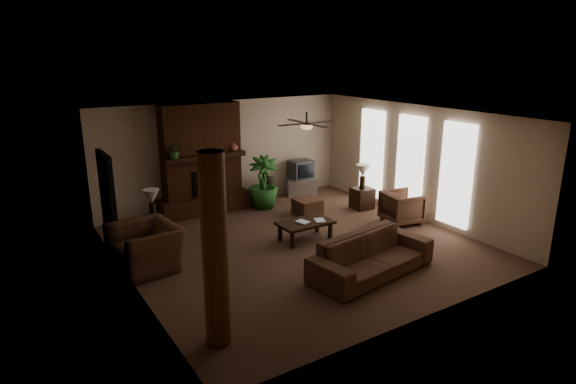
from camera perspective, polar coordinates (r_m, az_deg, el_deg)
room_shell at (r=10.03m, az=1.22°, el=1.10°), size 7.00×7.00×7.00m
fireplace at (r=12.51m, az=-10.07°, el=2.76°), size 2.40×0.70×2.80m
windows at (r=12.37m, az=14.16°, el=3.29°), size 0.08×3.65×2.35m
log_column at (r=6.69m, az=-8.61°, el=-7.04°), size 0.36×0.36×2.80m
doorway at (r=10.48m, az=-20.41°, el=-1.27°), size 0.10×1.00×2.10m
ceiling_fan at (r=10.27m, az=2.21°, el=7.89°), size 1.35×1.35×0.37m
sofa at (r=9.16m, az=9.88°, el=-6.66°), size 2.62×1.09×0.99m
armchair_left at (r=9.63m, az=-16.50°, el=-5.46°), size 0.99×1.39×1.14m
armchair_right at (r=12.00m, az=13.33°, el=-1.61°), size 0.92×0.96×0.86m
coffee_table at (r=10.66m, az=2.05°, el=-3.78°), size 1.20×0.70×0.43m
ottoman at (r=12.36m, az=2.28°, el=-1.76°), size 0.61×0.61×0.40m
tv_stand at (r=14.04m, az=1.55°, el=0.68°), size 0.97×0.77×0.50m
tv at (r=13.90m, az=1.59°, el=2.70°), size 0.66×0.54×0.52m
floor_vase at (r=13.26m, az=-2.39°, el=0.55°), size 0.34×0.34×0.77m
floor_plant at (r=12.84m, az=-2.92°, el=-0.19°), size 1.22×1.57×0.78m
side_table_left at (r=10.94m, az=-15.51°, el=-4.39°), size 0.50×0.50×0.55m
lamp_left at (r=10.72m, az=-15.78°, el=-0.74°), size 0.43×0.43×0.65m
side_table_right at (r=12.96m, az=8.72°, el=-0.73°), size 0.53×0.53×0.55m
lamp_right at (r=12.71m, az=8.82°, el=2.33°), size 0.43×0.43×0.65m
mantel_plant at (r=11.85m, az=-13.27°, el=4.64°), size 0.46×0.49×0.33m
mantel_vase at (r=12.52m, az=-6.42°, el=5.34°), size 0.23×0.24×0.22m
book_a at (r=10.45m, az=1.34°, el=-3.02°), size 0.22×0.07×0.29m
book_b at (r=10.62m, az=3.21°, el=-2.71°), size 0.21×0.10×0.29m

